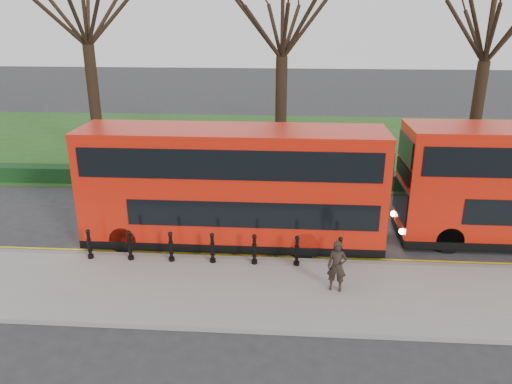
{
  "coord_description": "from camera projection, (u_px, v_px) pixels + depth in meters",
  "views": [
    {
      "loc": [
        2.53,
        -16.06,
        8.04
      ],
      "look_at": [
        1.36,
        0.5,
        2.0
      ],
      "focal_mm": 35.0,
      "sensor_mm": 36.0,
      "label": 1
    }
  ],
  "objects": [
    {
      "name": "bollard_row",
      "position": [
        212.0,
        248.0,
        16.48
      ],
      "size": [
        8.51,
        0.15,
        1.0
      ],
      "color": "black",
      "rests_on": "pavement"
    },
    {
      "name": "hedge",
      "position": [
        237.0,
        178.0,
        24.21
      ],
      "size": [
        60.0,
        0.9,
        0.8
      ],
      "primitive_type": "cube",
      "color": "black",
      "rests_on": "ground"
    },
    {
      "name": "tree_mid",
      "position": [
        283.0,
        17.0,
        24.56
      ],
      "size": [
        6.84,
        6.84,
        10.68
      ],
      "color": "black",
      "rests_on": "ground"
    },
    {
      "name": "tree_right",
      "position": [
        490.0,
        22.0,
        23.97
      ],
      "size": [
        6.65,
        6.65,
        10.38
      ],
      "color": "black",
      "rests_on": "ground"
    },
    {
      "name": "pavement",
      "position": [
        203.0,
        290.0,
        15.13
      ],
      "size": [
        60.0,
        4.0,
        0.15
      ],
      "primitive_type": "cube",
      "color": "gray",
      "rests_on": "ground"
    },
    {
      "name": "yellow_line_outer",
      "position": [
        215.0,
        257.0,
        17.31
      ],
      "size": [
        60.0,
        0.1,
        0.01
      ],
      "primitive_type": "cube",
      "color": "yellow",
      "rests_on": "ground"
    },
    {
      "name": "tree_left",
      "position": [
        83.0,
        1.0,
        24.97
      ],
      "size": [
        7.47,
        7.47,
        11.67
      ],
      "color": "black",
      "rests_on": "ground"
    },
    {
      "name": "kerb",
      "position": [
        213.0,
        259.0,
        17.01
      ],
      "size": [
        60.0,
        0.25,
        0.16
      ],
      "primitive_type": "cube",
      "color": "slate",
      "rests_on": "ground"
    },
    {
      "name": "yellow_line_inner",
      "position": [
        215.0,
        254.0,
        17.5
      ],
      "size": [
        60.0,
        0.1,
        0.01
      ],
      "primitive_type": "cube",
      "color": "yellow",
      "rests_on": "ground"
    },
    {
      "name": "grass_verge",
      "position": [
        251.0,
        143.0,
        32.02
      ],
      "size": [
        60.0,
        18.0,
        0.06
      ],
      "primitive_type": "cube",
      "color": "#1F4818",
      "rests_on": "ground"
    },
    {
      "name": "pedestrian",
      "position": [
        337.0,
        266.0,
        14.73
      ],
      "size": [
        0.63,
        0.47,
        1.58
      ],
      "primitive_type": "imported",
      "rotation": [
        0.0,
        0.0,
        -0.18
      ],
      "color": "black",
      "rests_on": "pavement"
    },
    {
      "name": "ground",
      "position": [
        217.0,
        248.0,
        17.97
      ],
      "size": [
        120.0,
        120.0,
        0.0
      ],
      "primitive_type": "plane",
      "color": "#28282B",
      "rests_on": "ground"
    },
    {
      "name": "bus_lead",
      "position": [
        232.0,
        187.0,
        17.71
      ],
      "size": [
        10.67,
        2.45,
        4.25
      ],
      "color": "red",
      "rests_on": "ground"
    }
  ]
}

